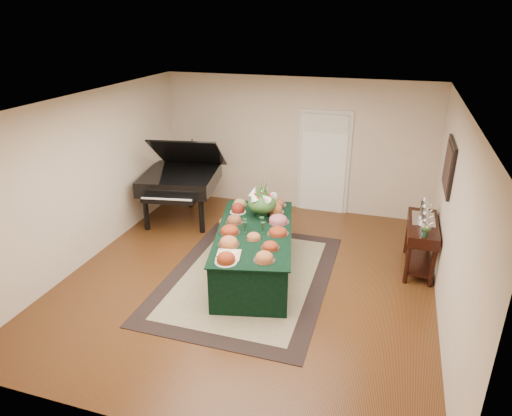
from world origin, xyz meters
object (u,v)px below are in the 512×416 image
(buffet_table, at_px, (255,252))
(floral_centerpiece, at_px, (262,200))
(grand_piano, at_px, (181,179))
(mahogany_sideboard, at_px, (422,233))

(buffet_table, xyz_separation_m, floral_centerpiece, (-0.04, 0.54, 0.66))
(buffet_table, xyz_separation_m, grand_piano, (-2.01, 1.59, 0.46))
(buffet_table, distance_m, mahogany_sideboard, 2.65)
(floral_centerpiece, distance_m, grand_piano, 2.23)
(grand_piano, bearing_deg, mahogany_sideboard, -8.33)
(floral_centerpiece, distance_m, mahogany_sideboard, 2.57)
(buffet_table, relative_size, floral_centerpiece, 5.33)
(grand_piano, xyz_separation_m, mahogany_sideboard, (4.47, -0.65, -0.22))
(floral_centerpiece, height_order, mahogany_sideboard, floral_centerpiece)
(grand_piano, distance_m, mahogany_sideboard, 4.52)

